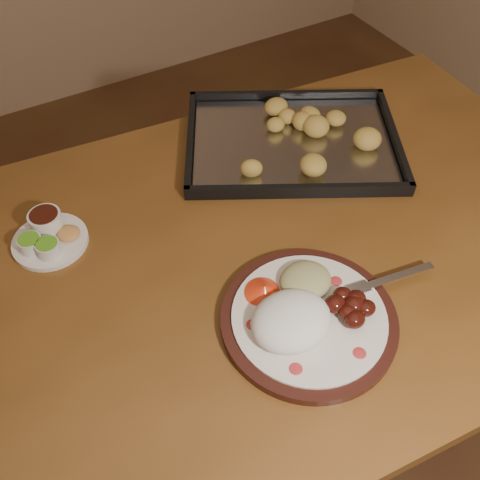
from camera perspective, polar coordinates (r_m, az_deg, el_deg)
dining_table at (r=1.09m, az=0.92°, el=-4.48°), size 1.57×1.03×0.75m
dinner_plate at (r=0.91m, az=7.02°, el=-7.90°), size 0.40×0.30×0.07m
condiment_saucer at (r=1.08m, az=-19.83°, el=0.43°), size 0.14×0.14×0.05m
baking_tray at (r=1.24m, az=5.60°, el=10.56°), size 0.59×0.54×0.05m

